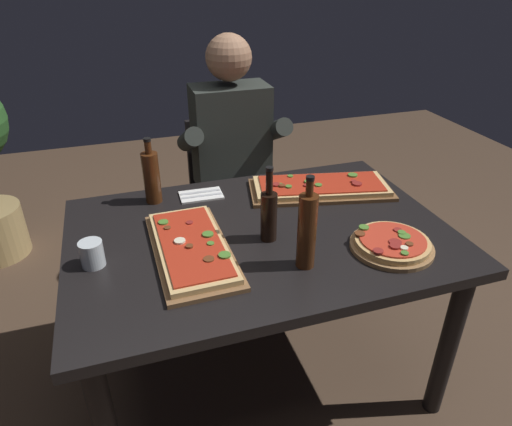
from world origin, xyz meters
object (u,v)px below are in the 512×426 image
object	(u,v)px
wine_bottle_dark	(152,177)
tumbler_near_camera	(92,254)
pizza_round_far	(392,244)
oil_bottle_amber	(307,230)
diner_chair	(229,190)
pizza_rectangular_front	(321,187)
vinegar_bottle_green	(269,214)
dining_table	(260,252)
seated_diner	(234,156)
pizza_rectangular_left	(191,247)

from	to	relation	value
wine_bottle_dark	tumbler_near_camera	xyz separation A→B (m)	(-0.25, -0.40, -0.07)
pizza_round_far	oil_bottle_amber	size ratio (longest dim) A/B	0.89
tumbler_near_camera	diner_chair	bearing A→B (deg)	52.17
pizza_round_far	tumbler_near_camera	world-z (taller)	tumbler_near_camera
oil_bottle_amber	tumbler_near_camera	world-z (taller)	oil_bottle_amber
tumbler_near_camera	diner_chair	distance (m)	1.17
diner_chair	pizza_rectangular_front	bearing A→B (deg)	-68.08
pizza_rectangular_front	diner_chair	world-z (taller)	diner_chair
vinegar_bottle_green	tumbler_near_camera	bearing A→B (deg)	177.77
dining_table	vinegar_bottle_green	distance (m)	0.21
oil_bottle_amber	vinegar_bottle_green	size ratio (longest dim) A/B	1.15
oil_bottle_amber	vinegar_bottle_green	distance (m)	0.20
pizza_round_far	seated_diner	size ratio (longest dim) A/B	0.22
diner_chair	seated_diner	xyz separation A→B (m)	(-0.00, -0.12, 0.26)
dining_table	wine_bottle_dark	size ratio (longest dim) A/B	5.05
oil_bottle_amber	tumbler_near_camera	distance (m)	0.70
dining_table	pizza_round_far	size ratio (longest dim) A/B	4.84
pizza_rectangular_front	vinegar_bottle_green	xyz separation A→B (m)	(-0.34, -0.29, 0.08)
wine_bottle_dark	oil_bottle_amber	xyz separation A→B (m)	(0.42, -0.61, 0.02)
pizza_round_far	vinegar_bottle_green	xyz separation A→B (m)	(-0.39, 0.19, 0.08)
wine_bottle_dark	seated_diner	xyz separation A→B (m)	(0.45, 0.37, -0.11)
pizza_rectangular_left	tumbler_near_camera	distance (m)	0.32
oil_bottle_amber	wine_bottle_dark	bearing A→B (deg)	124.51
tumbler_near_camera	pizza_round_far	bearing A→B (deg)	-12.38
pizza_round_far	seated_diner	bearing A→B (deg)	106.84
pizza_rectangular_left	wine_bottle_dark	bearing A→B (deg)	100.37
vinegar_bottle_green	diner_chair	xyz separation A→B (m)	(0.09, 0.91, -0.36)
dining_table	tumbler_near_camera	xyz separation A→B (m)	(-0.59, -0.04, 0.14)
dining_table	pizza_rectangular_left	distance (m)	0.30
oil_bottle_amber	seated_diner	xyz separation A→B (m)	(0.03, 0.99, -0.13)
dining_table	diner_chair	bearing A→B (deg)	83.31
oil_bottle_amber	pizza_rectangular_front	bearing A→B (deg)	59.82
seated_diner	diner_chair	bearing A→B (deg)	90.00
pizza_rectangular_front	tumbler_near_camera	distance (m)	0.98
diner_chair	dining_table	bearing A→B (deg)	-96.69
pizza_rectangular_front	dining_table	bearing A→B (deg)	-146.90
pizza_rectangular_front	oil_bottle_amber	size ratio (longest dim) A/B	2.01
wine_bottle_dark	diner_chair	bearing A→B (deg)	47.93
tumbler_near_camera	vinegar_bottle_green	bearing A→B (deg)	-2.23
dining_table	pizza_round_far	distance (m)	0.49
vinegar_bottle_green	diner_chair	bearing A→B (deg)	84.50
oil_bottle_amber	vinegar_bottle_green	bearing A→B (deg)	107.82
vinegar_bottle_green	tumbler_near_camera	distance (m)	0.61
pizza_rectangular_front	vinegar_bottle_green	size ratio (longest dim) A/B	2.30
pizza_rectangular_front	wine_bottle_dark	world-z (taller)	wine_bottle_dark
wine_bottle_dark	vinegar_bottle_green	size ratio (longest dim) A/B	0.98
dining_table	pizza_rectangular_left	size ratio (longest dim) A/B	2.58
pizza_round_far	wine_bottle_dark	world-z (taller)	wine_bottle_dark
vinegar_bottle_green	seated_diner	bearing A→B (deg)	83.67
tumbler_near_camera	seated_diner	distance (m)	1.04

